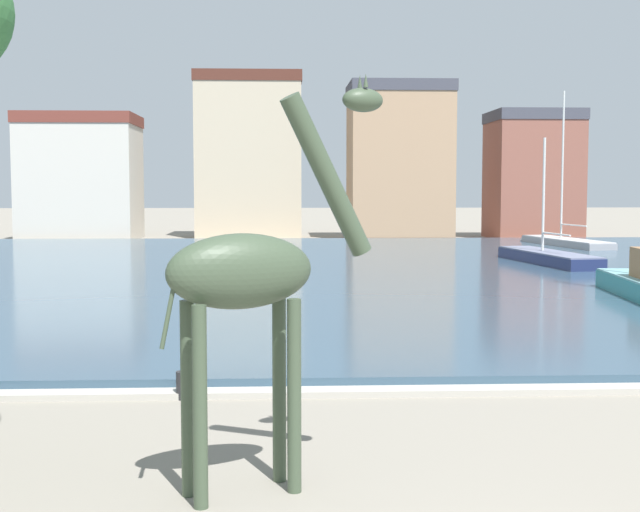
{
  "coord_description": "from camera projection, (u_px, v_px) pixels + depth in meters",
  "views": [
    {
      "loc": [
        -2.28,
        -6.04,
        3.78
      ],
      "look_at": [
        -1.39,
        13.6,
        2.2
      ],
      "focal_mm": 48.53,
      "sensor_mm": 36.0,
      "label": 1
    }
  ],
  "objects": [
    {
      "name": "townhouse_tall_gabled",
      "position": [
        399.0,
        162.0,
        62.18
      ],
      "size": [
        7.28,
        6.17,
        11.16
      ],
      "color": "tan",
      "rests_on": "ground"
    },
    {
      "name": "quay_edge_coping",
      "position": [
        407.0,
        391.0,
        15.72
      ],
      "size": [
        87.31,
        0.5,
        0.12
      ],
      "primitive_type": "cube",
      "color": "#ADA89E",
      "rests_on": "ground"
    },
    {
      "name": "townhouse_end_terrace",
      "position": [
        81.0,
        177.0,
        61.81
      ],
      "size": [
        8.11,
        6.41,
        8.92
      ],
      "color": "beige",
      "rests_on": "ground"
    },
    {
      "name": "sailboat_navy",
      "position": [
        540.0,
        259.0,
        40.38
      ],
      "size": [
        2.8,
        9.01,
        6.04
      ],
      "color": "navy",
      "rests_on": "ground"
    },
    {
      "name": "townhouse_narrow_midrow",
      "position": [
        249.0,
        156.0,
        64.06
      ],
      "size": [
        7.8,
        5.73,
        12.08
      ],
      "color": "#C6B293",
      "rests_on": "ground"
    },
    {
      "name": "sailboat_grey",
      "position": [
        559.0,
        243.0,
        52.53
      ],
      "size": [
        3.26,
        9.82,
        9.5
      ],
      "color": "#939399",
      "rests_on": "ground"
    },
    {
      "name": "townhouse_wide_warehouse",
      "position": [
        533.0,
        175.0,
        63.38
      ],
      "size": [
        6.25,
        5.93,
        9.29
      ],
      "color": "#8E5142",
      "rests_on": "ground"
    },
    {
      "name": "harbor_water",
      "position": [
        333.0,
        271.0,
        37.62
      ],
      "size": [
        87.31,
        43.49,
        0.27
      ],
      "primitive_type": "cube",
      "color": "#334C60",
      "rests_on": "ground"
    },
    {
      "name": "giraffe_statue",
      "position": [
        253.0,
        279.0,
        10.51
      ],
      "size": [
        2.86,
        1.63,
        5.21
      ],
      "color": "#3D4C38",
      "rests_on": "ground"
    },
    {
      "name": "mooring_bollard",
      "position": [
        183.0,
        385.0,
        15.37
      ],
      "size": [
        0.24,
        0.24,
        0.5
      ],
      "primitive_type": "cylinder",
      "color": "#232326",
      "rests_on": "ground"
    }
  ]
}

